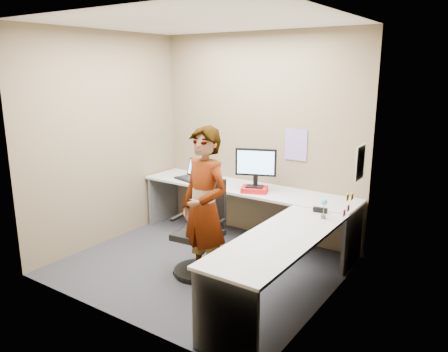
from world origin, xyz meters
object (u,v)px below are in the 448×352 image
Objects in this scene: monitor at (256,164)px; office_chair at (201,236)px; person at (205,209)px; desk at (251,216)px.

office_chair is at bearing -118.51° from monitor.
person is (0.21, -0.22, 0.41)m from office_chair.
monitor is 0.29× the size of person.
office_chair is 0.52m from person.
monitor is 1.22m from person.
desk is 0.62m from office_chair.
desk is at bearing -86.74° from monitor.
monitor is (-0.22, 0.48, 0.49)m from desk.
person reaches higher than desk.
person is at bearing -106.99° from monitor.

